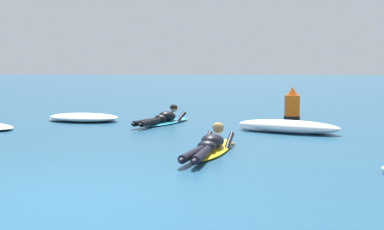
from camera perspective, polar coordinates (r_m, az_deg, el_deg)
ground_plane at (r=15.36m, az=-3.78°, el=0.31°), size 120.00×120.00×0.00m
surfer_near at (r=8.24m, az=2.31°, el=-3.83°), size 1.00×2.64×0.54m
surfer_far at (r=12.34m, az=-3.50°, el=-0.49°), size 1.39×2.46×0.54m
whitewater_front at (r=10.98m, az=11.90°, el=-1.44°), size 2.51×1.56×0.30m
whitewater_mid_right at (r=13.30m, az=-13.33°, el=-0.31°), size 2.22×1.47×0.22m
channel_marker_buoy at (r=13.52m, az=12.39°, el=0.98°), size 0.46×0.46×0.96m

